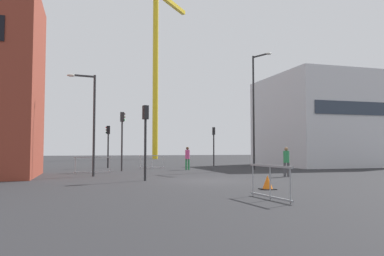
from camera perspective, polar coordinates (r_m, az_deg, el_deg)
ground at (r=18.98m, az=2.78°, el=-7.99°), size 160.00×160.00×0.00m
office_block at (r=38.11m, az=19.02°, el=0.91°), size 10.03×10.36×8.43m
construction_crane at (r=63.79m, az=-5.41°, el=11.83°), size 11.55×13.53×28.34m
streetlamp_tall at (r=29.12m, az=9.58°, el=3.68°), size 0.89×1.61×8.77m
streetlamp_short at (r=22.65m, az=-15.14°, el=1.89°), size 1.62×0.39×5.93m
traffic_light_median at (r=32.55m, az=-12.61°, el=-1.69°), size 0.38×0.27×3.55m
traffic_light_crosswalk at (r=19.03m, az=-7.09°, el=-0.27°), size 0.31×0.39×3.78m
traffic_light_far at (r=27.75m, az=-10.55°, el=-0.54°), size 0.37×0.25×4.28m
traffic_light_island at (r=34.93m, az=3.31°, el=-1.80°), size 0.29×0.39×3.61m
pedestrian_walking at (r=28.75m, az=-0.69°, el=-4.34°), size 0.34×0.34×1.75m
pedestrian_waiting at (r=22.29m, az=14.12°, el=-4.65°), size 0.34×0.34×1.70m
safety_barrier_front at (r=12.02m, az=11.76°, el=-7.99°), size 0.27×2.30×1.08m
safety_barrier_mid_span at (r=30.87m, az=-6.08°, el=-5.10°), size 2.11×0.10×1.08m
safety_barrier_left_run at (r=25.35m, az=-14.82°, el=-5.42°), size 2.39×0.41×1.08m
traffic_cone_orange at (r=15.16m, az=11.38°, el=-8.16°), size 0.55×0.55×0.55m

